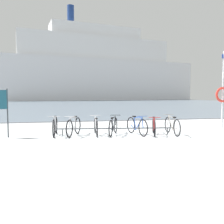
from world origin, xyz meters
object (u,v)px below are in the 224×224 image
at_px(bicycle_0, 55,126).
at_px(bicycle_3, 113,126).
at_px(bicycle_1, 74,127).
at_px(bicycle_6, 172,126).
at_px(bicycle_2, 96,126).
at_px(bicycle_5, 154,126).
at_px(bicycle_4, 137,126).
at_px(ferry_ship, 99,70).
at_px(info_sign, 0,105).
at_px(rescue_post, 223,93).

xyz_separation_m(bicycle_0, bicycle_3, (2.41, -0.30, -0.01)).
distance_m(bicycle_1, bicycle_6, 4.17).
bearing_deg(bicycle_2, bicycle_5, -10.27).
xyz_separation_m(bicycle_0, bicycle_4, (3.40, -0.47, -0.01)).
relative_size(bicycle_2, bicycle_4, 1.02).
height_order(bicycle_0, bicycle_4, bicycle_0).
xyz_separation_m(bicycle_3, ferry_ship, (8.69, 64.72, 8.78)).
height_order(bicycle_4, bicycle_5, bicycle_4).
distance_m(bicycle_1, bicycle_4, 2.65).
height_order(bicycle_3, bicycle_5, bicycle_3).
bearing_deg(info_sign, bicycle_4, -3.63).
bearing_deg(ferry_ship, info_sign, -101.53).
bearing_deg(bicycle_5, bicycle_3, 168.17).
height_order(bicycle_2, bicycle_5, bicycle_2).
bearing_deg(bicycle_2, bicycle_4, -8.34).
relative_size(bicycle_2, bicycle_5, 1.03).
distance_m(info_sign, rescue_post, 9.99).
height_order(bicycle_1, info_sign, info_sign).
xyz_separation_m(bicycle_3, bicycle_5, (1.68, -0.35, -0.01)).
height_order(bicycle_0, rescue_post, rescue_post).
relative_size(bicycle_5, info_sign, 0.87).
height_order(bicycle_6, ferry_ship, ferry_ship).
bearing_deg(bicycle_4, bicycle_0, 172.19).
xyz_separation_m(bicycle_0, info_sign, (-2.07, -0.12, 0.93)).
xyz_separation_m(bicycle_0, bicycle_5, (4.10, -0.65, -0.02)).
bearing_deg(bicycle_6, bicycle_2, 171.32).
distance_m(bicycle_3, bicycle_4, 1.00).
bearing_deg(bicycle_5, bicycle_2, 169.73).
xyz_separation_m(bicycle_1, ferry_ship, (10.34, 64.60, 8.77)).
bearing_deg(rescue_post, bicycle_2, -176.40).
relative_size(bicycle_0, bicycle_4, 1.02).
distance_m(bicycle_3, ferry_ship, 65.89).
relative_size(bicycle_5, bicycle_6, 0.94).
bearing_deg(info_sign, bicycle_3, -2.30).
height_order(bicycle_5, bicycle_6, bicycle_6).
xyz_separation_m(bicycle_3, bicycle_4, (0.98, -0.17, 0.01)).
bearing_deg(ferry_ship, bicycle_5, -96.14).
distance_m(bicycle_1, bicycle_2, 0.93).
height_order(bicycle_6, rescue_post, rescue_post).
bearing_deg(bicycle_2, bicycle_3, -6.61).
relative_size(bicycle_6, info_sign, 0.92).
xyz_separation_m(info_sign, ferry_ship, (13.17, 64.54, 7.84)).
xyz_separation_m(bicycle_0, ferry_ship, (11.10, 64.42, 8.77)).
relative_size(bicycle_3, bicycle_4, 0.97).
relative_size(bicycle_2, ferry_ship, 0.03).
distance_m(bicycle_6, rescue_post, 3.44).
bearing_deg(bicycle_0, bicycle_2, -7.26).
distance_m(bicycle_2, rescue_post, 6.39).
bearing_deg(bicycle_5, bicycle_4, 165.10).
xyz_separation_m(rescue_post, ferry_ship, (3.20, 64.25, 7.35)).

